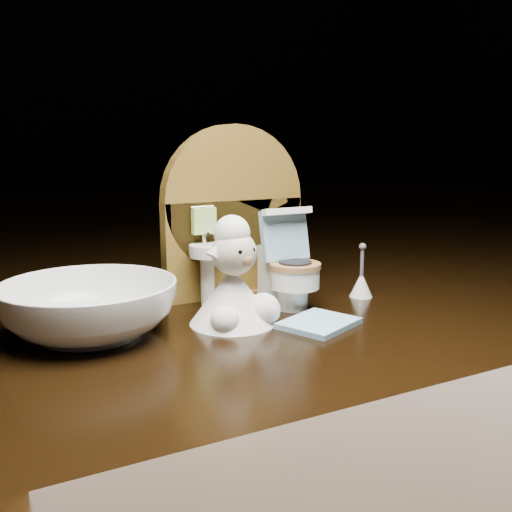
{
  "coord_description": "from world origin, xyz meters",
  "views": [
    {
      "loc": [
        -0.21,
        -0.39,
        0.13
      ],
      "look_at": [
        -0.01,
        0.01,
        0.05
      ],
      "focal_mm": 40.0,
      "sensor_mm": 36.0,
      "label": 1
    }
  ],
  "objects": [
    {
      "name": "backdrop_panel",
      "position": [
        -0.0,
        0.06,
        0.07
      ],
      "size": [
        0.13,
        0.05,
        0.15
      ],
      "color": "brown",
      "rests_on": "ground"
    },
    {
      "name": "toy_toilet",
      "position": [
        0.02,
        0.01,
        0.03
      ],
      "size": [
        0.04,
        0.05,
        0.08
      ],
      "rotation": [
        0.0,
        0.0,
        0.01
      ],
      "color": "white",
      "rests_on": "ground"
    },
    {
      "name": "bath_mat",
      "position": [
        0.02,
        -0.05,
        0.0
      ],
      "size": [
        0.07,
        0.06,
        0.0
      ],
      "primitive_type": "cube",
      "rotation": [
        0.0,
        0.0,
        0.4
      ],
      "color": "#85B3CC",
      "rests_on": "ground"
    },
    {
      "name": "toilet_brush",
      "position": [
        0.1,
        0.01,
        0.01
      ],
      "size": [
        0.02,
        0.02,
        0.05
      ],
      "color": "white",
      "rests_on": "ground"
    },
    {
      "name": "plush_lamb",
      "position": [
        -0.04,
        -0.01,
        0.03
      ],
      "size": [
        0.07,
        0.07,
        0.09
      ],
      "rotation": [
        0.0,
        0.0,
        0.24
      ],
      "color": "white",
      "rests_on": "ground"
    },
    {
      "name": "ceramic_bowl",
      "position": [
        -0.14,
        0.01,
        0.02
      ],
      "size": [
        0.12,
        0.12,
        0.04
      ],
      "primitive_type": "imported",
      "rotation": [
        0.0,
        0.0,
        0.0
      ],
      "color": "white",
      "rests_on": "ground"
    }
  ]
}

